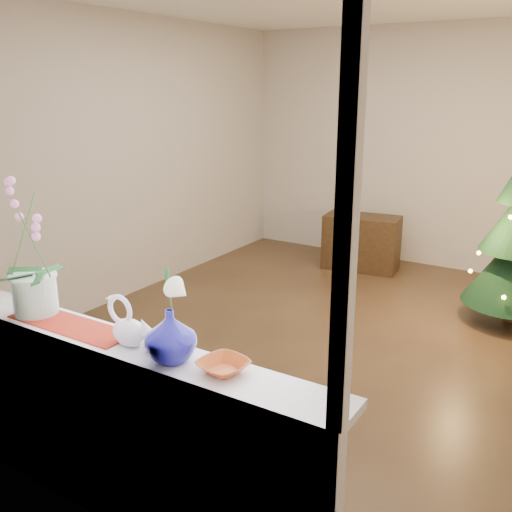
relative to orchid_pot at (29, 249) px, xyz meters
The scene contains 15 objects.
ground 2.75m from the orchid_pot, 74.80° to the left, with size 5.00×5.00×0.00m, color #382517.
wall_back 4.90m from the orchid_pot, 82.48° to the left, with size 4.50×0.10×2.70m, color #BFB5A7.
wall_front 0.66m from the orchid_pot, 12.40° to the right, with size 4.50×0.10×2.70m, color #BFB5A7.
wall_left 2.86m from the orchid_pot, 124.30° to the left, with size 0.10×5.00×2.70m, color #BFB5A7.
window_apron 1.05m from the orchid_pot, ahead, with size 2.20×0.08×0.88m, color white.
windowsill 0.74m from the orchid_pot, ahead, with size 2.20×0.26×0.04m, color white.
window_frame 0.78m from the orchid_pot, ahead, with size 2.22×0.06×1.60m, color white, non-canonical shape.
runner 0.43m from the orchid_pot, ahead, with size 0.70×0.20×0.01m, color maroon.
orchid_pot is the anchor object (origin of this frame).
swan 0.71m from the orchid_pot, ahead, with size 0.25×0.12×0.22m, color silver, non-canonical shape.
blue_vase 0.94m from the orchid_pot, ahead, with size 0.25×0.25×0.26m, color navy.
lily 0.92m from the orchid_pot, ahead, with size 0.15×0.08×0.20m, color white, non-canonical shape.
paperweight 0.85m from the orchid_pot, ahead, with size 0.07×0.07×0.07m, color white.
amber_dish 1.21m from the orchid_pot, ahead, with size 0.17×0.17×0.04m, color #A74013.
side_table 4.39m from the orchid_pot, 89.16° to the left, with size 0.83×0.42×0.62m, color black.
Camera 1 is at (1.75, -4.06, 2.04)m, focal length 40.00 mm.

